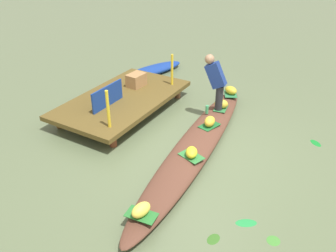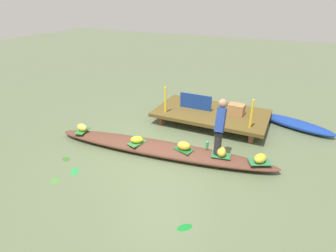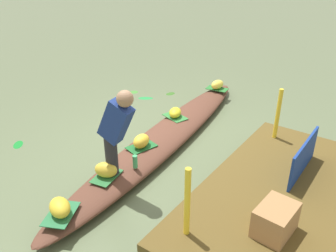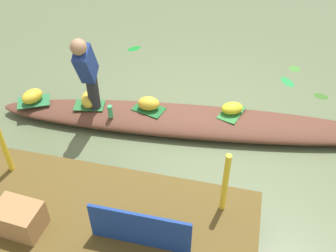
% 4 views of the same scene
% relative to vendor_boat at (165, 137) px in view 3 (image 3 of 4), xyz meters
% --- Properties ---
extents(canal_water, '(40.00, 40.00, 0.00)m').
position_rel_vendor_boat_xyz_m(canal_water, '(0.00, 0.00, -0.12)').
color(canal_water, '#5A6847').
rests_on(canal_water, ground).
extents(dock_platform, '(3.20, 1.80, 0.35)m').
position_rel_vendor_boat_xyz_m(dock_platform, '(0.59, 2.17, 0.18)').
color(dock_platform, brown).
rests_on(dock_platform, ground).
extents(vendor_boat, '(5.49, 1.27, 0.23)m').
position_rel_vendor_boat_xyz_m(vendor_boat, '(0.00, 0.00, 0.00)').
color(vendor_boat, brown).
rests_on(vendor_boat, ground).
extents(leaf_mat_0, '(0.46, 0.33, 0.01)m').
position_rel_vendor_boat_xyz_m(leaf_mat_0, '(1.44, 0.12, 0.12)').
color(leaf_mat_0, '#2A6E38').
rests_on(leaf_mat_0, vendor_boat).
extents(banana_bunch_0, '(0.29, 0.35, 0.20)m').
position_rel_vendor_boat_xyz_m(banana_bunch_0, '(1.44, 0.12, 0.22)').
color(banana_bunch_0, gold).
rests_on(banana_bunch_0, vendor_boat).
extents(leaf_mat_1, '(0.53, 0.45, 0.01)m').
position_rel_vendor_boat_xyz_m(leaf_mat_1, '(2.25, 0.22, 0.12)').
color(leaf_mat_1, '#2A7343').
rests_on(leaf_mat_1, vendor_boat).
extents(banana_bunch_1, '(0.33, 0.38, 0.18)m').
position_rel_vendor_boat_xyz_m(banana_bunch_1, '(2.25, 0.22, 0.21)').
color(banana_bunch_1, gold).
rests_on(banana_bunch_1, vendor_boat).
extents(leaf_mat_2, '(0.29, 0.46, 0.01)m').
position_rel_vendor_boat_xyz_m(leaf_mat_2, '(-2.15, -0.22, 0.12)').
color(leaf_mat_2, '#28722F').
rests_on(leaf_mat_2, vendor_boat).
extents(banana_bunch_2, '(0.34, 0.25, 0.19)m').
position_rel_vendor_boat_xyz_m(banana_bunch_2, '(-2.15, -0.22, 0.21)').
color(banana_bunch_2, '#F9DB4E').
rests_on(banana_bunch_2, vendor_boat).
extents(leaf_mat_3, '(0.48, 0.37, 0.01)m').
position_rel_vendor_boat_xyz_m(leaf_mat_3, '(0.60, 0.01, 0.12)').
color(leaf_mat_3, '#1C612B').
rests_on(leaf_mat_3, vendor_boat).
extents(banana_bunch_3, '(0.33, 0.24, 0.19)m').
position_rel_vendor_boat_xyz_m(banana_bunch_3, '(0.60, 0.01, 0.22)').
color(banana_bunch_3, yellow).
rests_on(banana_bunch_3, vendor_boat).
extents(leaf_mat_4, '(0.38, 0.48, 0.01)m').
position_rel_vendor_boat_xyz_m(leaf_mat_4, '(-0.53, -0.16, 0.12)').
color(leaf_mat_4, '#2F7838').
rests_on(leaf_mat_4, vendor_boat).
extents(banana_bunch_4, '(0.36, 0.31, 0.16)m').
position_rel_vendor_boat_xyz_m(banana_bunch_4, '(-0.53, -0.16, 0.20)').
color(banana_bunch_4, yellow).
rests_on(banana_bunch_4, vendor_boat).
extents(vendor_person, '(0.23, 0.50, 1.21)m').
position_rel_vendor_boat_xyz_m(vendor_person, '(1.33, 0.25, 0.81)').
color(vendor_person, '#28282D').
rests_on(vendor_person, vendor_boat).
extents(water_bottle, '(0.07, 0.07, 0.18)m').
position_rel_vendor_boat_xyz_m(water_bottle, '(1.07, 0.29, 0.21)').
color(water_bottle, '#40A665').
rests_on(water_bottle, vendor_boat).
extents(market_banner, '(0.97, 0.03, 0.45)m').
position_rel_vendor_boat_xyz_m(market_banner, '(0.09, 2.17, 0.47)').
color(market_banner, navy).
rests_on(market_banner, dock_platform).
extents(railing_post_west, '(0.06, 0.06, 0.76)m').
position_rel_vendor_boat_xyz_m(railing_post_west, '(-0.61, 1.57, 0.62)').
color(railing_post_west, yellow).
rests_on(railing_post_west, dock_platform).
extents(railing_post_east, '(0.06, 0.06, 0.76)m').
position_rel_vendor_boat_xyz_m(railing_post_east, '(1.79, 1.57, 0.62)').
color(railing_post_east, yellow).
rests_on(railing_post_east, dock_platform).
extents(produce_crate, '(0.46, 0.35, 0.31)m').
position_rel_vendor_boat_xyz_m(produce_crate, '(1.28, 2.26, 0.39)').
color(produce_crate, '#A47648').
rests_on(produce_crate, dock_platform).
extents(drifting_plant_0, '(0.23, 0.23, 0.01)m').
position_rel_vendor_boat_xyz_m(drifting_plant_0, '(-1.44, -1.89, -0.11)').
color(drifting_plant_0, '#408531').
rests_on(drifting_plant_0, ground).
extents(drifting_plant_1, '(0.29, 0.30, 0.01)m').
position_rel_vendor_boat_xyz_m(drifting_plant_1, '(1.41, -1.92, -0.11)').
color(drifting_plant_1, '#147D28').
rests_on(drifting_plant_1, ground).
extents(drifting_plant_2, '(0.24, 0.19, 0.01)m').
position_rel_vendor_boat_xyz_m(drifting_plant_2, '(-1.83, -1.18, -0.11)').
color(drifting_plant_2, '#336520').
rests_on(drifting_plant_2, ground).
extents(drifting_plant_3, '(0.30, 0.35, 0.01)m').
position_rel_vendor_boat_xyz_m(drifting_plant_3, '(-1.32, -1.46, -0.11)').
color(drifting_plant_3, '#238D40').
rests_on(drifting_plant_3, ground).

